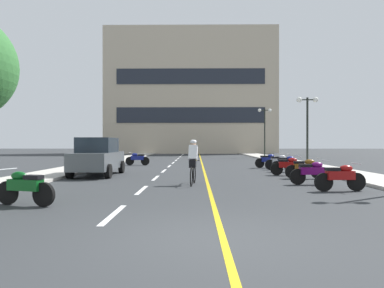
# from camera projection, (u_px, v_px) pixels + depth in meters

# --- Properties ---
(ground_plane) EXTENTS (140.00, 140.00, 0.00)m
(ground_plane) POSITION_uv_depth(u_px,v_px,m) (199.00, 164.00, 26.68)
(ground_plane) COLOR #2D3033
(curb_left) EXTENTS (2.40, 72.00, 0.12)m
(curb_left) POSITION_uv_depth(u_px,v_px,m) (113.00, 161.00, 29.77)
(curb_left) COLOR #B7B2A8
(curb_left) RESTS_ON ground
(curb_right) EXTENTS (2.40, 72.00, 0.12)m
(curb_right) POSITION_uv_depth(u_px,v_px,m) (284.00, 161.00, 29.60)
(curb_right) COLOR #B7B2A8
(curb_right) RESTS_ON ground
(lane_dash_0) EXTENTS (0.14, 2.20, 0.01)m
(lane_dash_0) POSITION_uv_depth(u_px,v_px,m) (113.00, 214.00, 7.71)
(lane_dash_0) COLOR silver
(lane_dash_0) RESTS_ON ground
(lane_dash_1) EXTENTS (0.14, 2.20, 0.01)m
(lane_dash_1) POSITION_uv_depth(u_px,v_px,m) (142.00, 190.00, 11.71)
(lane_dash_1) COLOR silver
(lane_dash_1) RESTS_ON ground
(lane_dash_2) EXTENTS (0.14, 2.20, 0.01)m
(lane_dash_2) POSITION_uv_depth(u_px,v_px,m) (156.00, 178.00, 15.71)
(lane_dash_2) COLOR silver
(lane_dash_2) RESTS_ON ground
(lane_dash_3) EXTENTS (0.14, 2.20, 0.01)m
(lane_dash_3) POSITION_uv_depth(u_px,v_px,m) (164.00, 171.00, 19.71)
(lane_dash_3) COLOR silver
(lane_dash_3) RESTS_ON ground
(lane_dash_4) EXTENTS (0.14, 2.20, 0.01)m
(lane_dash_4) POSITION_uv_depth(u_px,v_px,m) (169.00, 166.00, 23.71)
(lane_dash_4) COLOR silver
(lane_dash_4) RESTS_ON ground
(lane_dash_5) EXTENTS (0.14, 2.20, 0.01)m
(lane_dash_5) POSITION_uv_depth(u_px,v_px,m) (173.00, 163.00, 27.71)
(lane_dash_5) COLOR silver
(lane_dash_5) RESTS_ON ground
(lane_dash_6) EXTENTS (0.14, 2.20, 0.01)m
(lane_dash_6) POSITION_uv_depth(u_px,v_px,m) (176.00, 160.00, 31.71)
(lane_dash_6) COLOR silver
(lane_dash_6) RESTS_ON ground
(lane_dash_7) EXTENTS (0.14, 2.20, 0.01)m
(lane_dash_7) POSITION_uv_depth(u_px,v_px,m) (178.00, 158.00, 35.71)
(lane_dash_7) COLOR silver
(lane_dash_7) RESTS_ON ground
(lane_dash_8) EXTENTS (0.14, 2.20, 0.01)m
(lane_dash_8) POSITION_uv_depth(u_px,v_px,m) (180.00, 157.00, 39.71)
(lane_dash_8) COLOR silver
(lane_dash_8) RESTS_ON ground
(lane_dash_9) EXTENTS (0.14, 2.20, 0.01)m
(lane_dash_9) POSITION_uv_depth(u_px,v_px,m) (182.00, 156.00, 43.71)
(lane_dash_9) COLOR silver
(lane_dash_9) RESTS_ON ground
(lane_dash_10) EXTENTS (0.14, 2.20, 0.01)m
(lane_dash_10) POSITION_uv_depth(u_px,v_px,m) (183.00, 154.00, 47.71)
(lane_dash_10) COLOR silver
(lane_dash_10) RESTS_ON ground
(lane_dash_11) EXTENTS (0.14, 2.20, 0.01)m
(lane_dash_11) POSITION_uv_depth(u_px,v_px,m) (184.00, 154.00, 51.71)
(lane_dash_11) COLOR silver
(lane_dash_11) RESTS_ON ground
(centre_line_yellow) EXTENTS (0.12, 66.00, 0.01)m
(centre_line_yellow) POSITION_uv_depth(u_px,v_px,m) (201.00, 161.00, 29.68)
(centre_line_yellow) COLOR gold
(centre_line_yellow) RESTS_ON ground
(office_building) EXTENTS (25.41, 6.10, 18.60)m
(office_building) POSITION_uv_depth(u_px,v_px,m) (191.00, 92.00, 53.66)
(office_building) COLOR #BCAD93
(office_building) RESTS_ON ground
(street_lamp_mid) EXTENTS (1.46, 0.36, 4.54)m
(street_lamp_mid) POSITION_uv_depth(u_px,v_px,m) (307.00, 114.00, 23.71)
(street_lamp_mid) COLOR black
(street_lamp_mid) RESTS_ON curb_right
(street_lamp_far) EXTENTS (1.46, 0.36, 5.13)m
(street_lamp_far) POSITION_uv_depth(u_px,v_px,m) (265.00, 121.00, 37.69)
(street_lamp_far) COLOR black
(street_lamp_far) RESTS_ON curb_right
(parked_car_near) EXTENTS (1.93, 4.21, 1.82)m
(parked_car_near) POSITION_uv_depth(u_px,v_px,m) (98.00, 156.00, 16.93)
(parked_car_near) COLOR black
(parked_car_near) RESTS_ON ground
(motorcycle_0) EXTENTS (1.66, 0.73, 0.92)m
(motorcycle_0) POSITION_uv_depth(u_px,v_px,m) (25.00, 187.00, 8.81)
(motorcycle_0) COLOR black
(motorcycle_0) RESTS_ON ground
(motorcycle_1) EXTENTS (1.70, 0.60, 0.92)m
(motorcycle_1) POSITION_uv_depth(u_px,v_px,m) (340.00, 177.00, 11.40)
(motorcycle_1) COLOR black
(motorcycle_1) RESTS_ON ground
(motorcycle_2) EXTENTS (1.70, 0.60, 0.92)m
(motorcycle_2) POSITION_uv_depth(u_px,v_px,m) (312.00, 172.00, 13.25)
(motorcycle_2) COLOR black
(motorcycle_2) RESTS_ON ground
(motorcycle_3) EXTENTS (1.70, 0.60, 0.92)m
(motorcycle_3) POSITION_uv_depth(u_px,v_px,m) (305.00, 168.00, 15.40)
(motorcycle_3) COLOR black
(motorcycle_3) RESTS_ON ground
(motorcycle_4) EXTENTS (1.70, 0.60, 0.92)m
(motorcycle_4) POSITION_uv_depth(u_px,v_px,m) (289.00, 166.00, 16.96)
(motorcycle_4) COLOR black
(motorcycle_4) RESTS_ON ground
(motorcycle_5) EXTENTS (1.70, 0.60, 0.92)m
(motorcycle_5) POSITION_uv_depth(u_px,v_px,m) (287.00, 163.00, 18.89)
(motorcycle_5) COLOR black
(motorcycle_5) RESTS_ON ground
(motorcycle_6) EXTENTS (1.69, 0.63, 0.92)m
(motorcycle_6) POSITION_uv_depth(u_px,v_px,m) (279.00, 162.00, 20.66)
(motorcycle_6) COLOR black
(motorcycle_6) RESTS_ON ground
(motorcycle_7) EXTENTS (1.68, 0.64, 0.92)m
(motorcycle_7) POSITION_uv_depth(u_px,v_px,m) (268.00, 160.00, 22.22)
(motorcycle_7) COLOR black
(motorcycle_7) RESTS_ON ground
(motorcycle_8) EXTENTS (1.70, 0.60, 0.92)m
(motorcycle_8) POSITION_uv_depth(u_px,v_px,m) (137.00, 159.00, 24.64)
(motorcycle_8) COLOR black
(motorcycle_8) RESTS_ON ground
(cyclist_rider) EXTENTS (0.43, 1.77, 1.71)m
(cyclist_rider) POSITION_uv_depth(u_px,v_px,m) (193.00, 161.00, 13.25)
(cyclist_rider) COLOR black
(cyclist_rider) RESTS_ON ground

